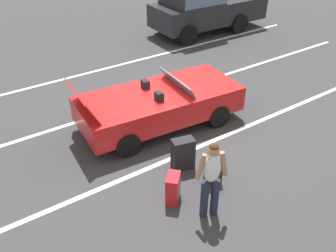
% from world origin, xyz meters
% --- Properties ---
extents(ground_plane, '(80.00, 80.00, 0.00)m').
position_xyz_m(ground_plane, '(0.00, 0.00, 0.00)').
color(ground_plane, '#333335').
extents(lot_line_near, '(18.00, 0.12, 0.01)m').
position_xyz_m(lot_line_near, '(0.00, -1.39, 0.00)').
color(lot_line_near, silver).
rests_on(lot_line_near, ground_plane).
extents(lot_line_mid, '(18.00, 0.12, 0.01)m').
position_xyz_m(lot_line_mid, '(0.00, 1.31, 0.00)').
color(lot_line_mid, silver).
rests_on(lot_line_mid, ground_plane).
extents(lot_line_far, '(18.00, 0.12, 0.01)m').
position_xyz_m(lot_line_far, '(0.00, 4.01, 0.00)').
color(lot_line_far, silver).
rests_on(lot_line_far, ground_plane).
extents(convertible_car, '(4.32, 2.10, 1.51)m').
position_xyz_m(convertible_car, '(0.20, -0.02, 0.59)').
color(convertible_car, red).
rests_on(convertible_car, ground_plane).
extents(suitcase_large_black, '(0.53, 0.40, 0.74)m').
position_xyz_m(suitcase_large_black, '(-0.55, -1.77, 0.37)').
color(suitcase_large_black, black).
rests_on(suitcase_large_black, ground_plane).
extents(suitcase_medium_bright, '(0.45, 0.45, 0.62)m').
position_xyz_m(suitcase_medium_bright, '(-1.31, -2.49, 0.31)').
color(suitcase_medium_bright, red).
rests_on(suitcase_medium_bright, ground_plane).
extents(suitcase_small_carryon, '(0.37, 0.28, 0.50)m').
position_xyz_m(suitcase_small_carryon, '(-0.33, -2.53, 0.25)').
color(suitcase_small_carryon, '#2D2319').
rests_on(suitcase_small_carryon, ground_plane).
extents(traveler_person, '(0.59, 0.33, 1.65)m').
position_xyz_m(traveler_person, '(-0.96, -3.17, 0.93)').
color(traveler_person, '#1E2338').
rests_on(traveler_person, ground_plane).
extents(parked_pickup_truck_near, '(5.04, 2.15, 2.10)m').
position_xyz_m(parked_pickup_truck_near, '(5.41, 5.14, 1.11)').
color(parked_pickup_truck_near, black).
rests_on(parked_pickup_truck_near, ground_plane).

